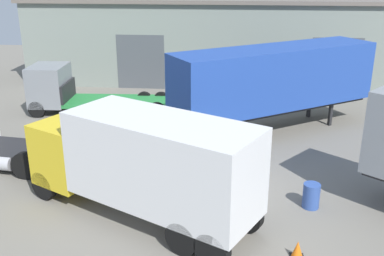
{
  "coord_description": "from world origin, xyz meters",
  "views": [
    {
      "loc": [
        -0.14,
        -15.1,
        7.91
      ],
      "look_at": [
        -1.78,
        2.12,
        1.6
      ],
      "focal_mm": 42.0,
      "sensor_mm": 36.0,
      "label": 1
    }
  ],
  "objects_px": {
    "flatbed_truck_grey": "(70,90)",
    "traffic_cone": "(297,250)",
    "box_truck_yellow": "(142,161)",
    "container_trailer_black": "(274,79)",
    "oil_drum": "(311,196)"
  },
  "relations": [
    {
      "from": "box_truck_yellow",
      "to": "traffic_cone",
      "type": "bearing_deg",
      "value": -173.52
    },
    {
      "from": "flatbed_truck_grey",
      "to": "traffic_cone",
      "type": "distance_m",
      "value": 16.86
    },
    {
      "from": "flatbed_truck_grey",
      "to": "traffic_cone",
      "type": "xyz_separation_m",
      "value": [
        11.15,
        -12.61,
        -1.02
      ]
    },
    {
      "from": "oil_drum",
      "to": "container_trailer_black",
      "type": "bearing_deg",
      "value": 96.17
    },
    {
      "from": "oil_drum",
      "to": "traffic_cone",
      "type": "relative_size",
      "value": 1.6
    },
    {
      "from": "container_trailer_black",
      "to": "oil_drum",
      "type": "xyz_separation_m",
      "value": [
        0.82,
        -7.57,
        -2.22
      ]
    },
    {
      "from": "container_trailer_black",
      "to": "traffic_cone",
      "type": "relative_size",
      "value": 18.63
    },
    {
      "from": "container_trailer_black",
      "to": "flatbed_truck_grey",
      "type": "distance_m",
      "value": 11.42
    },
    {
      "from": "oil_drum",
      "to": "box_truck_yellow",
      "type": "bearing_deg",
      "value": -169.12
    },
    {
      "from": "box_truck_yellow",
      "to": "traffic_cone",
      "type": "height_order",
      "value": "box_truck_yellow"
    },
    {
      "from": "box_truck_yellow",
      "to": "oil_drum",
      "type": "xyz_separation_m",
      "value": [
        5.62,
        1.08,
        -1.56
      ]
    },
    {
      "from": "box_truck_yellow",
      "to": "flatbed_truck_grey",
      "type": "distance_m",
      "value": 12.48
    },
    {
      "from": "traffic_cone",
      "to": "box_truck_yellow",
      "type": "bearing_deg",
      "value": 158.5
    },
    {
      "from": "oil_drum",
      "to": "traffic_cone",
      "type": "xyz_separation_m",
      "value": [
        -0.82,
        -2.97,
        -0.19
      ]
    },
    {
      "from": "container_trailer_black",
      "to": "flatbed_truck_grey",
      "type": "bearing_deg",
      "value": 135.66
    }
  ]
}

